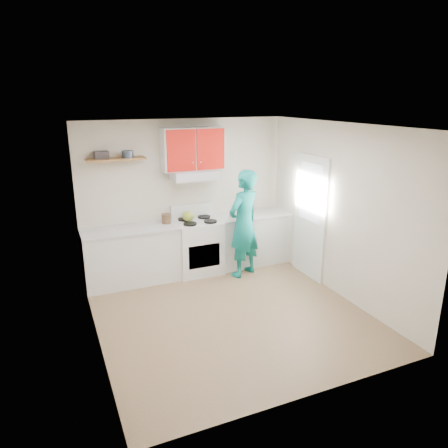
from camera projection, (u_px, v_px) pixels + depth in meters
name	position (u px, v px, depth m)	size (l,w,h in m)	color
floor	(230.00, 313.00, 5.98)	(3.80, 3.80, 0.00)	brown
ceiling	(231.00, 126.00, 5.22)	(3.60, 3.80, 0.04)	white
back_wall	(185.00, 196.00, 7.26)	(3.60, 0.04, 2.60)	beige
front_wall	(313.00, 281.00, 3.93)	(3.60, 0.04, 2.60)	beige
left_wall	(90.00, 244.00, 4.91)	(0.04, 3.80, 2.60)	beige
right_wall	(340.00, 211.00, 6.28)	(0.04, 3.80, 2.60)	beige
door	(310.00, 217.00, 6.97)	(0.05, 0.85, 2.05)	white
door_glass	(310.00, 193.00, 6.83)	(0.01, 0.55, 0.95)	white
counter_left	(132.00, 256.00, 6.85)	(1.52, 0.60, 0.90)	silver
counter_right	(251.00, 239.00, 7.68)	(1.32, 0.60, 0.90)	silver
stove	(198.00, 247.00, 7.26)	(0.76, 0.65, 0.92)	white
range_hood	(194.00, 175.00, 6.99)	(0.76, 0.44, 0.15)	silver
upper_cabinets	(193.00, 149.00, 6.92)	(1.02, 0.33, 0.70)	red
shelf	(116.00, 159.00, 6.48)	(0.90, 0.30, 0.04)	brown
books	(101.00, 155.00, 6.40)	(0.21, 0.15, 0.11)	#373133
tin	(128.00, 154.00, 6.50)	(0.18, 0.18, 0.11)	#333D4C
kettle	(188.00, 216.00, 7.12)	(0.20, 0.20, 0.17)	olive
crock	(166.00, 219.00, 6.99)	(0.15, 0.15, 0.18)	#4E3722
cutting_board	(247.00, 216.00, 7.46)	(0.30, 0.22, 0.02)	olive
silicone_mat	(270.00, 212.00, 7.74)	(0.28, 0.24, 0.01)	red
person	(244.00, 224.00, 7.01)	(0.67, 0.44, 1.82)	#0D7A72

